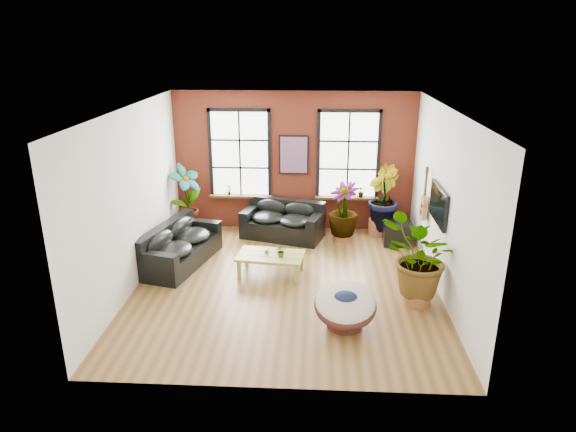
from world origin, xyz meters
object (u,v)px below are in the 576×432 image
at_px(coffee_table, 271,257).
at_px(sofa_left, 179,246).
at_px(sofa_back, 283,221).
at_px(papasan_chair, 345,305).

bearing_deg(coffee_table, sofa_left, 175.82).
distance_m(sofa_back, papasan_chair, 4.34).
relative_size(sofa_left, papasan_chair, 2.12).
xyz_separation_m(sofa_left, coffee_table, (2.06, -0.41, -0.01)).
relative_size(coffee_table, papasan_chair, 1.29).
bearing_deg(papasan_chair, sofa_left, 148.02).
relative_size(sofa_left, coffee_table, 1.65).
distance_m(coffee_table, papasan_chair, 2.47).
bearing_deg(sofa_back, papasan_chair, -55.71).
bearing_deg(papasan_chair, sofa_back, 110.30).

